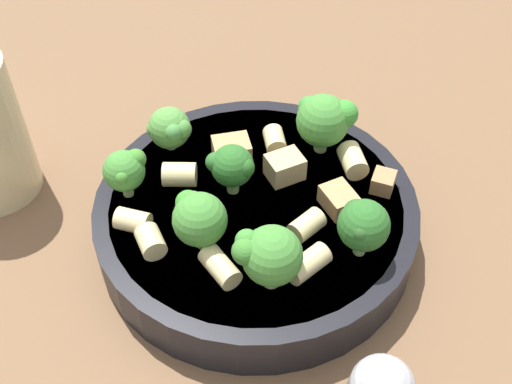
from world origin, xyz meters
name	(u,v)px	position (x,y,z in m)	size (l,w,h in m)	color
ground_plane	(256,235)	(0.00, 0.00, 0.00)	(2.00, 2.00, 0.00)	brown
pasta_bowl	(256,216)	(0.00, 0.00, 0.02)	(0.23, 0.23, 0.04)	black
broccoli_floret_0	(125,170)	(-0.09, 0.00, 0.06)	(0.03, 0.03, 0.04)	#9EC175
broccoli_floret_1	(233,166)	(-0.02, 0.01, 0.06)	(0.03, 0.03, 0.04)	#84AD60
broccoli_floret_2	(363,225)	(0.07, -0.04, 0.06)	(0.03, 0.03, 0.04)	#9EC175
broccoli_floret_3	(269,255)	(0.01, -0.07, 0.06)	(0.04, 0.04, 0.05)	#9EC175
broccoli_floret_4	(170,128)	(-0.07, 0.05, 0.06)	(0.03, 0.03, 0.04)	#9EC175
broccoli_floret_5	(324,119)	(0.05, 0.06, 0.07)	(0.05, 0.04, 0.05)	#9EC175
broccoli_floret_6	(198,218)	(-0.03, -0.04, 0.06)	(0.04, 0.04, 0.04)	#84AD60
rigatoni_0	(151,241)	(-0.07, -0.05, 0.04)	(0.02, 0.02, 0.02)	beige
rigatoni_1	(180,175)	(-0.06, 0.01, 0.05)	(0.02, 0.02, 0.02)	beige
rigatoni_2	(307,225)	(0.04, -0.03, 0.04)	(0.02, 0.02, 0.02)	beige
rigatoni_3	(133,221)	(-0.08, -0.03, 0.04)	(0.02, 0.02, 0.02)	beige
rigatoni_4	(275,140)	(0.01, 0.06, 0.04)	(0.02, 0.02, 0.02)	beige
rigatoni_5	(308,264)	(0.04, -0.06, 0.04)	(0.02, 0.02, 0.03)	beige
rigatoni_6	(220,267)	(-0.02, -0.07, 0.04)	(0.02, 0.02, 0.03)	beige
rigatoni_7	(353,160)	(0.07, 0.04, 0.05)	(0.02, 0.02, 0.03)	beige
chicken_chunk_0	(232,150)	(-0.02, 0.04, 0.04)	(0.03, 0.02, 0.02)	tan
chicken_chunk_1	(285,167)	(0.02, 0.03, 0.05)	(0.03, 0.02, 0.02)	tan
chicken_chunk_2	(383,182)	(0.09, 0.02, 0.04)	(0.02, 0.02, 0.01)	#A87A4C
chicken_chunk_3	(339,203)	(0.06, 0.00, 0.04)	(0.03, 0.02, 0.01)	tan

